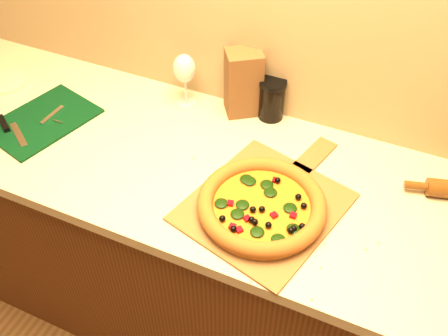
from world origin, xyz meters
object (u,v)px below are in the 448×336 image
Objects in this scene: cutting_board at (42,121)px; wine_glass at (185,70)px; dark_jar at (272,99)px; pizza at (262,205)px; side_plate at (8,83)px; pizza_peel at (267,203)px.

wine_glass is at bearing 51.77° from cutting_board.
cutting_board is at bearing -153.61° from dark_jar.
dark_jar reaches higher than pizza.
wine_glass is 0.68m from side_plate.
side_plate is (-1.07, 0.20, -0.02)m from pizza.
dark_jar is at bearing 106.96° from pizza.
pizza is at bearing -10.42° from side_plate.
pizza_peel is 0.82m from cutting_board.
cutting_board is at bearing -143.44° from wine_glass.
pizza_peel is 0.05m from pizza.
dark_jar reaches higher than cutting_board.
cutting_board reaches higher than pizza_peel.
pizza_peel is 4.21× the size of dark_jar.
dark_jar is (-0.13, 0.38, 0.07)m from pizza_peel.
cutting_board is 2.02× the size of wine_glass.
wine_glass is at bearing 157.09° from pizza_peel.
wine_glass is 1.33× the size of dark_jar.
cutting_board is 0.28m from side_plate.
cutting_board is at bearing -167.69° from pizza_peel.
pizza is 2.52× the size of side_plate.
pizza is 1.09m from side_plate.
pizza_peel is at bearing -70.92° from dark_jar.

